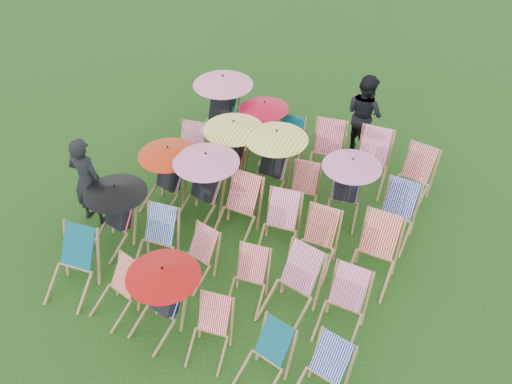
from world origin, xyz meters
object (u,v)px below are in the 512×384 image
at_px(deckchair_29, 413,177).
at_px(person_rear, 364,114).
at_px(deckchair_0, 71,267).
at_px(person_left, 87,181).
at_px(deckchair_5, 321,378).

xyz_separation_m(deckchair_29, person_rear, (-1.34, 1.06, 0.38)).
relative_size(deckchair_0, person_left, 0.58).
relative_size(deckchair_0, deckchair_29, 1.04).
bearing_deg(person_rear, deckchair_0, 92.93).
bearing_deg(person_rear, deckchair_29, 170.57).
bearing_deg(person_left, deckchair_29, -150.90).
xyz_separation_m(deckchair_5, person_left, (-4.94, 1.44, 0.43)).
relative_size(deckchair_5, person_left, 0.51).
bearing_deg(deckchair_5, person_left, 173.36).
height_order(deckchair_0, deckchair_5, deckchair_0).
height_order(deckchair_29, person_rear, person_rear).
distance_m(deckchair_5, deckchair_29, 4.59).
bearing_deg(deckchair_5, deckchair_29, 100.08).
bearing_deg(deckchair_0, deckchair_5, -7.99).
distance_m(deckchair_0, deckchair_5, 4.14).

